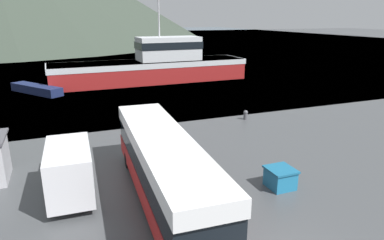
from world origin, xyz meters
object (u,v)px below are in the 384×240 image
tour_bus (163,165)px  fishing_boat (154,65)px  small_boat (36,89)px  storage_bin (280,178)px  delivery_van (70,167)px

tour_bus → fishing_boat: (8.03, 30.91, 0.37)m
fishing_boat → small_boat: bearing=97.7°
fishing_boat → storage_bin: fishing_boat is taller
tour_bus → storage_bin: bearing=-5.8°
storage_bin → small_boat: 32.16m
small_boat → fishing_boat: bearing=-26.7°
tour_bus → delivery_van: tour_bus is taller
storage_bin → small_boat: storage_bin is taller
storage_bin → small_boat: (-12.80, 29.50, -0.06)m
fishing_boat → delivery_van: bearing=155.7°
storage_bin → small_boat: size_ratio=0.20×
tour_bus → delivery_van: (-4.12, 2.46, -0.46)m
tour_bus → delivery_van: size_ratio=2.09×
fishing_boat → small_boat: (-14.81, -2.32, -1.74)m
delivery_van → small_boat: delivery_van is taller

